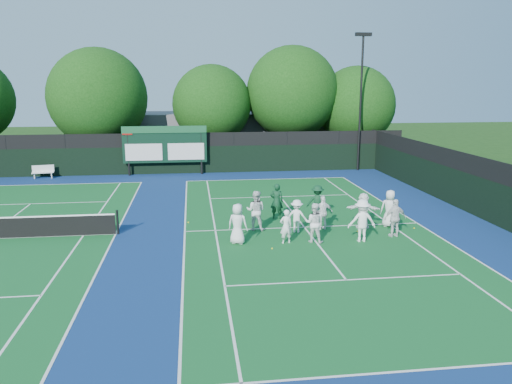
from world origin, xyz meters
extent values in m
plane|color=#17380F|center=(0.00, 0.00, 0.00)|extent=(120.00, 120.00, 0.00)
cube|color=navy|center=(-6.00, 1.00, 0.00)|extent=(34.00, 32.00, 0.01)
cube|color=#115623|center=(0.00, 1.00, 0.01)|extent=(10.97, 23.77, 0.00)
cube|color=silver|center=(0.00, -10.88, 0.01)|extent=(10.97, 0.08, 0.00)
cube|color=silver|center=(0.00, 12.88, 0.01)|extent=(10.97, 0.08, 0.00)
cube|color=silver|center=(-5.49, 1.00, 0.01)|extent=(0.08, 23.77, 0.00)
cube|color=silver|center=(5.49, 1.00, 0.01)|extent=(0.08, 23.77, 0.00)
cube|color=silver|center=(-4.12, 1.00, 0.01)|extent=(0.08, 23.77, 0.00)
cube|color=silver|center=(4.12, 1.00, 0.01)|extent=(0.08, 23.77, 0.00)
cube|color=silver|center=(0.00, -5.40, 0.01)|extent=(8.23, 0.08, 0.00)
cube|color=silver|center=(0.00, 7.40, 0.01)|extent=(8.23, 0.08, 0.00)
cube|color=silver|center=(0.00, 1.00, 0.01)|extent=(0.08, 12.80, 0.00)
cube|color=silver|center=(-14.00, 12.88, 0.01)|extent=(10.97, 0.08, 0.00)
cube|color=silver|center=(-8.52, 1.00, 0.01)|extent=(0.08, 23.77, 0.00)
cube|color=silver|center=(-9.88, 1.00, 0.01)|extent=(0.08, 23.77, 0.00)
cube|color=silver|center=(-14.00, 7.40, 0.01)|extent=(8.23, 0.08, 0.00)
cube|color=black|center=(-6.00, 16.00, 1.00)|extent=(34.00, 0.08, 2.00)
cube|color=black|center=(-6.00, 16.00, 2.50)|extent=(34.00, 0.05, 1.00)
cube|color=black|center=(9.00, 1.00, 1.00)|extent=(0.08, 32.00, 2.00)
cube|color=black|center=(9.00, 1.00, 2.50)|extent=(0.05, 32.00, 1.00)
cylinder|color=black|center=(-9.60, 15.60, 1.75)|extent=(0.16, 0.16, 3.50)
cylinder|color=black|center=(-4.40, 15.60, 1.75)|extent=(0.16, 0.16, 3.50)
cube|color=black|center=(-7.00, 15.60, 2.20)|extent=(6.00, 0.15, 2.60)
cube|color=#164D2A|center=(-7.00, 15.50, 3.30)|extent=(6.00, 0.05, 0.50)
cube|color=silver|center=(-8.50, 15.50, 1.70)|extent=(2.60, 0.04, 1.20)
cube|color=silver|center=(-5.50, 15.50, 1.70)|extent=(2.60, 0.04, 1.20)
cube|color=#9A110C|center=(-9.60, 15.50, 3.20)|extent=(0.70, 0.04, 0.50)
cube|color=slate|center=(-2.00, 24.00, 2.00)|extent=(18.00, 6.00, 4.00)
cylinder|color=black|center=(7.50, 15.70, 5.00)|extent=(0.16, 0.16, 10.00)
cube|color=black|center=(7.50, 15.70, 10.00)|extent=(1.20, 0.30, 0.25)
cylinder|color=black|center=(-8.40, 1.00, 0.55)|extent=(0.10, 0.10, 1.10)
cube|color=silver|center=(-15.49, 15.30, 0.40)|extent=(1.49, 0.65, 0.06)
cube|color=silver|center=(-15.49, 15.44, 0.67)|extent=(1.43, 0.33, 0.48)
cube|color=silver|center=(-16.07, 15.30, 0.19)|extent=(0.12, 0.34, 0.38)
cube|color=silver|center=(-14.91, 15.30, 0.19)|extent=(0.12, 0.34, 0.38)
cylinder|color=black|center=(-12.15, 19.50, 1.32)|extent=(0.44, 0.44, 2.63)
sphere|color=#0F370C|center=(-12.15, 19.50, 5.46)|extent=(7.55, 7.55, 7.55)
sphere|color=#0F370C|center=(-11.55, 19.80, 4.71)|extent=(5.28, 5.28, 5.28)
cylinder|color=black|center=(-3.40, 19.50, 1.28)|extent=(0.44, 0.44, 2.56)
sphere|color=#0F370C|center=(-3.40, 19.50, 4.90)|extent=(6.24, 6.24, 6.24)
sphere|color=#0F370C|center=(-2.80, 19.80, 4.27)|extent=(4.37, 4.37, 4.37)
cylinder|color=black|center=(3.06, 19.50, 1.52)|extent=(0.44, 0.44, 3.05)
sphere|color=#0F370C|center=(3.06, 19.50, 5.82)|extent=(7.39, 7.39, 7.39)
sphere|color=#0F370C|center=(3.66, 19.80, 5.08)|extent=(5.17, 5.17, 5.17)
cylinder|color=black|center=(8.46, 19.50, 1.18)|extent=(0.44, 0.44, 2.37)
sphere|color=#0F370C|center=(8.46, 19.50, 4.76)|extent=(6.39, 6.39, 6.39)
sphere|color=#0F370C|center=(9.06, 19.80, 4.12)|extent=(4.47, 4.47, 4.47)
sphere|color=yellow|center=(-1.98, -1.90, 0.03)|extent=(0.07, 0.07, 0.07)
sphere|color=yellow|center=(3.25, 4.15, 0.03)|extent=(0.07, 0.07, 0.07)
sphere|color=yellow|center=(4.94, 0.11, 0.03)|extent=(0.07, 0.07, 0.07)
sphere|color=yellow|center=(-5.33, 2.41, 0.03)|extent=(0.07, 0.07, 0.07)
sphere|color=yellow|center=(-0.42, 3.39, 0.03)|extent=(0.07, 0.07, 0.07)
sphere|color=yellow|center=(2.20, -0.05, 0.03)|extent=(0.07, 0.07, 0.07)
imported|color=white|center=(-3.28, -0.98, 0.85)|extent=(0.98, 0.83, 1.70)
imported|color=white|center=(-1.29, -1.21, 0.73)|extent=(0.58, 0.43, 1.45)
imported|color=white|center=(-0.09, -1.19, 0.84)|extent=(1.01, 0.92, 1.69)
imported|color=white|center=(1.91, -1.35, 0.91)|extent=(1.21, 0.73, 1.81)
imported|color=silver|center=(3.56, -0.91, 0.84)|extent=(1.02, 0.50, 1.68)
imported|color=silver|center=(-2.29, 0.88, 0.91)|extent=(1.06, 0.95, 1.82)
imported|color=white|center=(-0.52, 0.29, 0.75)|extent=(1.09, 0.83, 1.49)
imported|color=white|center=(0.76, 0.58, 0.78)|extent=(0.95, 0.48, 1.56)
imported|color=white|center=(2.63, 0.56, 0.83)|extent=(1.62, 0.96, 1.67)
imported|color=silver|center=(3.93, 0.61, 0.87)|extent=(1.00, 0.83, 1.74)
imported|color=#0E351E|center=(-1.02, 2.68, 0.88)|extent=(0.71, 0.55, 1.76)
imported|color=#0F381E|center=(0.99, 2.53, 0.82)|extent=(1.20, 0.89, 1.65)
camera|label=1|loc=(-5.05, -20.73, 6.52)|focal=35.00mm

